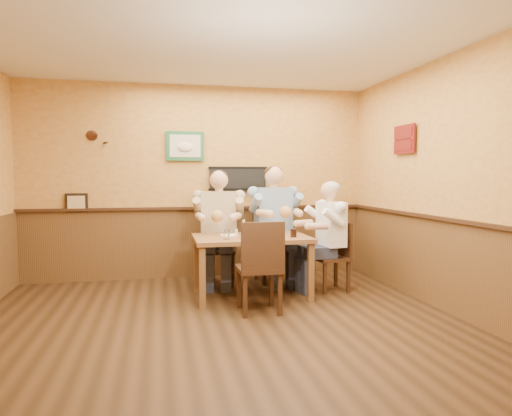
{
  "coord_description": "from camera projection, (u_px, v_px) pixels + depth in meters",
  "views": [
    {
      "loc": [
        -0.58,
        -4.22,
        1.49
      ],
      "look_at": [
        0.57,
        1.18,
        1.1
      ],
      "focal_mm": 32.0,
      "sensor_mm": 36.0,
      "label": 1
    }
  ],
  "objects": [
    {
      "name": "dining_table",
      "position": [
        251.0,
        244.0,
        5.6
      ],
      "size": [
        1.4,
        0.9,
        0.75
      ],
      "color": "brown",
      "rests_on": "ground"
    },
    {
      "name": "chair_back_right",
      "position": [
        273.0,
        246.0,
        6.41
      ],
      "size": [
        0.51,
        0.51,
        1.02
      ],
      "primitive_type": null,
      "rotation": [
        0.0,
        0.0,
        0.08
      ],
      "color": "#3E2413",
      "rests_on": "ground"
    },
    {
      "name": "water_glass_left",
      "position": [
        227.0,
        234.0,
        5.33
      ],
      "size": [
        0.09,
        0.09,
        0.11
      ],
      "primitive_type": "cylinder",
      "rotation": [
        0.0,
        0.0,
        -0.19
      ],
      "color": "white",
      "rests_on": "dining_table"
    },
    {
      "name": "chair_right_end",
      "position": [
        331.0,
        256.0,
        5.91
      ],
      "size": [
        0.45,
        0.45,
        0.89
      ],
      "primitive_type": null,
      "rotation": [
        0.0,
        0.0,
        -1.46
      ],
      "color": "#3E2413",
      "rests_on": "ground"
    },
    {
      "name": "water_glass_mid",
      "position": [
        268.0,
        234.0,
        5.39
      ],
      "size": [
        0.09,
        0.09,
        0.11
      ],
      "primitive_type": "cylinder",
      "rotation": [
        0.0,
        0.0,
        -0.26
      ],
      "color": "silver",
      "rests_on": "dining_table"
    },
    {
      "name": "cola_tumbler",
      "position": [
        293.0,
        233.0,
        5.51
      ],
      "size": [
        0.09,
        0.09,
        0.1
      ],
      "primitive_type": "cylinder",
      "rotation": [
        0.0,
        0.0,
        -0.18
      ],
      "color": "black",
      "rests_on": "dining_table"
    },
    {
      "name": "pepper_shaker",
      "position": [
        246.0,
        232.0,
        5.59
      ],
      "size": [
        0.04,
        0.04,
        0.09
      ],
      "primitive_type": "cylinder",
      "rotation": [
        0.0,
        0.0,
        -0.04
      ],
      "color": "black",
      "rests_on": "dining_table"
    },
    {
      "name": "hot_sauce_bottle",
      "position": [
        244.0,
        230.0,
        5.44
      ],
      "size": [
        0.06,
        0.06,
        0.2
      ],
      "primitive_type": "cylinder",
      "rotation": [
        0.0,
        0.0,
        0.32
      ],
      "color": "red",
      "rests_on": "dining_table"
    },
    {
      "name": "salt_shaker",
      "position": [
        236.0,
        233.0,
        5.58
      ],
      "size": [
        0.04,
        0.04,
        0.08
      ],
      "primitive_type": "cylinder",
      "rotation": [
        0.0,
        0.0,
        -0.33
      ],
      "color": "silver",
      "rests_on": "dining_table"
    },
    {
      "name": "chair_near_side",
      "position": [
        259.0,
        266.0,
        4.97
      ],
      "size": [
        0.47,
        0.47,
        1.01
      ],
      "primitive_type": null,
      "rotation": [
        0.0,
        0.0,
        3.14
      ],
      "color": "#3E2413",
      "rests_on": "ground"
    },
    {
      "name": "diner_blue_polo",
      "position": [
        273.0,
        230.0,
        6.39
      ],
      "size": [
        0.73,
        0.73,
        1.46
      ],
      "primitive_type": null,
      "rotation": [
        0.0,
        0.0,
        0.08
      ],
      "color": "#7B98B9",
      "rests_on": "ground"
    },
    {
      "name": "diner_tan_shirt",
      "position": [
        219.0,
        234.0,
        6.23
      ],
      "size": [
        0.76,
        0.76,
        1.41
      ],
      "primitive_type": null,
      "rotation": [
        0.0,
        0.0,
        -0.18
      ],
      "color": "#D0BA8F",
      "rests_on": "ground"
    },
    {
      "name": "diner_white_elder",
      "position": [
        331.0,
        242.0,
        5.9
      ],
      "size": [
        0.65,
        0.65,
        1.27
      ],
      "primitive_type": null,
      "rotation": [
        0.0,
        0.0,
        -1.46
      ],
      "color": "white",
      "rests_on": "ground"
    },
    {
      "name": "room",
      "position": [
        233.0,
        155.0,
        4.42
      ],
      "size": [
        5.02,
        5.03,
        2.81
      ],
      "color": "black",
      "rests_on": "ground"
    },
    {
      "name": "plate_far_right",
      "position": [
        274.0,
        234.0,
        5.78
      ],
      "size": [
        0.34,
        0.34,
        0.02
      ],
      "primitive_type": "cylinder",
      "rotation": [
        0.0,
        0.0,
        0.43
      ],
      "color": "white",
      "rests_on": "dining_table"
    },
    {
      "name": "chair_back_left",
      "position": [
        219.0,
        249.0,
        6.24
      ],
      "size": [
        0.53,
        0.53,
        0.98
      ],
      "primitive_type": null,
      "rotation": [
        0.0,
        0.0,
        -0.18
      ],
      "color": "#3E2413",
      "rests_on": "ground"
    },
    {
      "name": "plate_far_left",
      "position": [
        229.0,
        235.0,
        5.65
      ],
      "size": [
        0.26,
        0.26,
        0.01
      ],
      "primitive_type": "cylinder",
      "rotation": [
        0.0,
        0.0,
        0.17
      ],
      "color": "white",
      "rests_on": "dining_table"
    }
  ]
}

